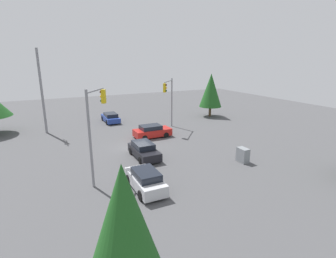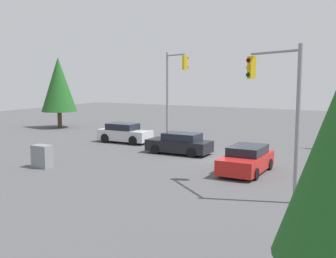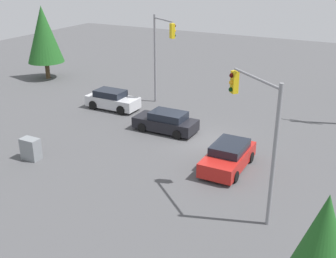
% 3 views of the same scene
% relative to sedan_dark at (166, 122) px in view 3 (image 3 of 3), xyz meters
% --- Properties ---
extents(ground_plane, '(80.00, 80.00, 0.00)m').
position_rel_sedan_dark_xyz_m(ground_plane, '(-2.61, 0.28, -0.67)').
color(ground_plane, '#4C4C4F').
extents(sedan_dark, '(4.26, 1.92, 1.40)m').
position_rel_sedan_dark_xyz_m(sedan_dark, '(0.00, 0.00, 0.00)').
color(sedan_dark, black).
rests_on(sedan_dark, ground_plane).
extents(sedan_silver, '(4.13, 1.84, 1.48)m').
position_rel_sedan_dark_xyz_m(sedan_silver, '(5.85, -2.12, 0.05)').
color(sedan_silver, silver).
rests_on(sedan_silver, ground_plane).
extents(sedan_red, '(2.04, 4.25, 1.43)m').
position_rel_sedan_dark_xyz_m(sedan_red, '(-5.59, 3.15, 0.02)').
color(sedan_red, red).
rests_on(sedan_red, ground_plane).
extents(traffic_signal_main, '(2.66, 1.91, 6.96)m').
position_rel_sedan_dark_xyz_m(traffic_signal_main, '(2.91, -4.71, 4.01)').
color(traffic_signal_main, gray).
rests_on(traffic_signal_main, ground_plane).
extents(traffic_signal_cross, '(2.98, 2.61, 6.40)m').
position_rel_sedan_dark_xyz_m(traffic_signal_cross, '(-7.94, 6.53, 3.70)').
color(traffic_signal_cross, gray).
rests_on(traffic_signal_cross, ground_plane).
extents(electrical_cabinet, '(1.08, 0.67, 1.28)m').
position_rel_sedan_dark_xyz_m(electrical_cabinet, '(4.91, 7.44, -0.03)').
color(electrical_cabinet, gray).
rests_on(electrical_cabinet, ground_plane).
extents(tree_left, '(3.42, 3.42, 6.90)m').
position_rel_sedan_dark_xyz_m(tree_left, '(16.69, -6.72, 3.57)').
color(tree_left, '#4C3823').
rests_on(tree_left, ground_plane).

